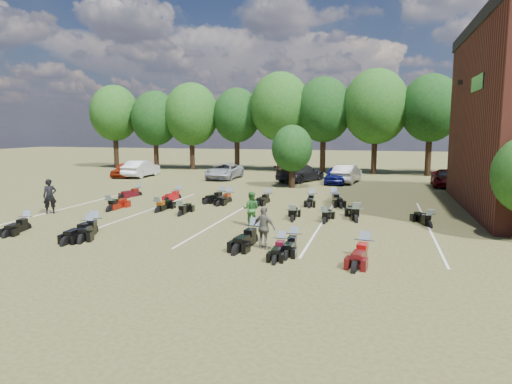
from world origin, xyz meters
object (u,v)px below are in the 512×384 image
(car_0, at_px, (127,170))
(motorcycle_7, at_px, (110,211))
(car_4, at_px, (336,175))
(person_black, at_px, (50,196))
(motorcycle_3, at_px, (254,242))
(person_grey, at_px, (264,228))
(person_green, at_px, (251,209))
(motorcycle_0, at_px, (27,229))
(motorcycle_14, at_px, (139,196))

(car_0, xyz_separation_m, motorcycle_7, (8.90, -16.67, -0.72))
(car_4, xyz_separation_m, person_black, (-13.82, -18.06, 0.23))
(car_4, xyz_separation_m, motorcycle_3, (-1.34, -21.33, -0.72))
(car_4, bearing_deg, motorcycle_7, -123.05)
(person_black, distance_m, person_grey, 13.78)
(person_black, bearing_deg, car_0, 65.34)
(person_green, xyz_separation_m, motorcycle_3, (0.98, -3.06, -0.83))
(motorcycle_0, bearing_deg, motorcycle_14, 80.23)
(car_4, height_order, person_grey, person_grey)
(car_4, xyz_separation_m, person_grey, (-0.68, -22.20, 0.11))
(motorcycle_3, relative_size, motorcycle_14, 1.19)
(motorcycle_0, bearing_deg, person_green, 7.17)
(person_black, height_order, motorcycle_7, person_black)
(car_0, xyz_separation_m, car_4, (19.99, -0.09, 0.00))
(motorcycle_0, relative_size, motorcycle_14, 1.02)
(person_black, relative_size, motorcycle_0, 0.89)
(car_0, distance_m, car_4, 19.99)
(motorcycle_0, relative_size, motorcycle_7, 0.91)
(motorcycle_3, bearing_deg, car_0, 136.44)
(car_0, xyz_separation_m, person_grey, (19.31, -22.29, 0.11))
(car_0, bearing_deg, person_grey, -54.10)
(motorcycle_7, bearing_deg, car_0, -62.95)
(person_green, distance_m, person_grey, 4.26)
(motorcycle_0, bearing_deg, motorcycle_7, 66.11)
(motorcycle_3, xyz_separation_m, motorcycle_14, (-11.26, 10.59, 0.00))
(person_black, xyz_separation_m, motorcycle_0, (1.67, -3.65, -0.96))
(motorcycle_7, bearing_deg, motorcycle_14, -76.49)
(motorcycle_7, xyz_separation_m, motorcycle_14, (-1.52, 5.85, 0.00))
(motorcycle_0, distance_m, motorcycle_3, 10.82)
(person_green, xyz_separation_m, motorcycle_7, (-8.77, 1.69, -0.83))
(car_4, distance_m, motorcycle_0, 24.90)
(person_black, relative_size, person_grey, 1.14)
(motorcycle_14, bearing_deg, person_green, -19.71)
(person_green, bearing_deg, car_0, -50.31)
(person_black, xyz_separation_m, motorcycle_14, (1.22, 7.32, -0.96))
(person_grey, height_order, motorcycle_7, person_grey)
(person_black, height_order, person_green, person_black)
(car_0, relative_size, car_4, 1.00)
(person_grey, bearing_deg, motorcycle_0, 16.40)
(car_0, bearing_deg, person_black, -76.25)
(car_0, distance_m, motorcycle_7, 18.92)
(motorcycle_3, height_order, motorcycle_7, motorcycle_3)
(person_green, height_order, person_grey, person_grey)
(person_green, height_order, motorcycle_7, person_green)
(motorcycle_3, xyz_separation_m, motorcycle_7, (-9.74, 4.74, 0.00))
(person_black, distance_m, motorcycle_0, 4.13)
(person_black, xyz_separation_m, motorcycle_3, (12.48, -3.27, -0.96))
(car_0, height_order, person_grey, person_grey)
(person_green, height_order, motorcycle_0, person_green)
(person_green, relative_size, motorcycle_3, 0.66)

